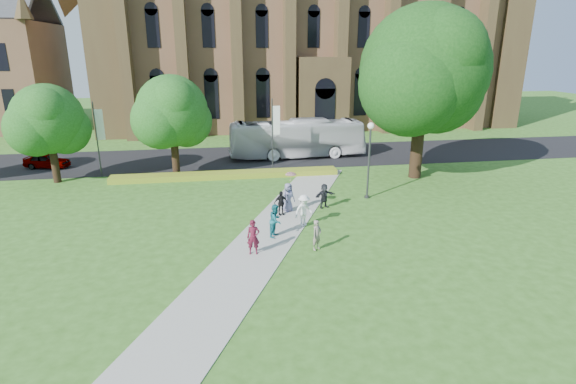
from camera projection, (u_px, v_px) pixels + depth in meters
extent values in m
plane|color=#325D1B|center=(271.00, 243.00, 23.94)|extent=(160.00, 160.00, 0.00)
cube|color=black|center=(246.00, 157.00, 42.75)|extent=(160.00, 10.00, 0.02)
cube|color=#B2B2A8|center=(269.00, 235.00, 24.87)|extent=(15.58, 28.54, 0.04)
cube|color=gold|center=(226.00, 175.00, 35.99)|extent=(18.00, 1.40, 0.45)
cube|color=brown|center=(308.00, 60.00, 60.48)|extent=(52.00, 16.00, 17.00)
cube|color=#4D3D24|center=(104.00, 43.00, 49.63)|extent=(3.50, 3.50, 21.00)
cube|color=#4D3D24|center=(508.00, 44.00, 56.95)|extent=(3.50, 3.50, 21.00)
cube|color=#4D3D24|center=(323.00, 96.00, 53.23)|extent=(6.00, 2.50, 9.00)
cylinder|color=#38383D|center=(369.00, 164.00, 30.45)|extent=(0.14, 0.14, 4.80)
sphere|color=white|center=(371.00, 126.00, 29.65)|extent=(0.44, 0.44, 0.44)
cylinder|color=#38383D|center=(367.00, 197.00, 31.15)|extent=(0.36, 0.36, 0.15)
cylinder|color=#332114|center=(418.00, 137.00, 35.23)|extent=(0.96, 0.96, 6.60)
sphere|color=#10390F|center=(424.00, 69.00, 33.68)|extent=(9.60, 9.60, 9.60)
cylinder|color=#332114|center=(54.00, 158.00, 34.28)|extent=(0.56, 0.56, 3.85)
sphere|color=#1C4815|center=(48.00, 119.00, 33.38)|extent=(5.20, 5.20, 5.20)
cylinder|color=#332114|center=(175.00, 151.00, 36.06)|extent=(0.60, 0.60, 4.12)
sphere|color=#1C4815|center=(172.00, 111.00, 35.09)|extent=(5.60, 5.60, 5.60)
cylinder|color=#38383D|center=(272.00, 135.00, 37.63)|extent=(0.10, 0.10, 6.00)
cube|color=white|center=(276.00, 120.00, 37.32)|extent=(0.60, 0.02, 2.40)
cylinder|color=#38383D|center=(97.00, 140.00, 35.53)|extent=(0.10, 0.10, 6.00)
cube|color=white|center=(100.00, 125.00, 35.22)|extent=(0.60, 0.02, 2.40)
imported|color=white|center=(297.00, 138.00, 42.40)|extent=(12.90, 3.49, 3.56)
imported|color=gray|center=(47.00, 161.00, 38.79)|extent=(4.00, 2.30, 1.28)
imported|color=#501224|center=(253.00, 237.00, 22.32)|extent=(0.68, 0.48, 1.78)
imported|color=#176674|center=(276.00, 220.00, 24.43)|extent=(1.05, 1.12, 1.84)
imported|color=white|center=(304.00, 210.00, 25.90)|extent=(1.39, 1.12, 1.87)
imported|color=black|center=(281.00, 203.00, 27.67)|extent=(0.96, 0.58, 1.53)
imported|color=slate|center=(288.00, 197.00, 28.27)|extent=(1.06, 0.91, 1.83)
imported|color=black|center=(324.00, 196.00, 28.93)|extent=(1.55, 0.96, 1.59)
imported|color=gray|center=(317.00, 235.00, 22.83)|extent=(0.69, 0.66, 1.59)
imported|color=#D4959E|center=(291.00, 178.00, 28.02)|extent=(0.81, 0.81, 0.60)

